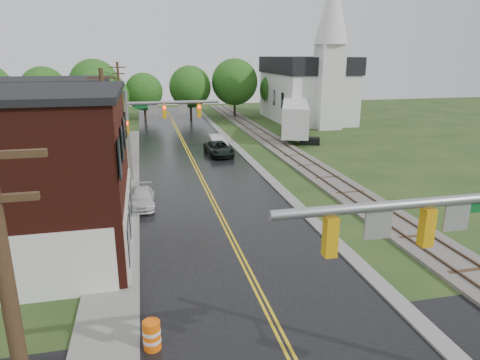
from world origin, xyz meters
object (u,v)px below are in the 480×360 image
object	(u,v)px
church	(309,82)
construction_barrel	(152,335)
utility_pole_b	(107,135)
sedan_silver	(217,142)
pickup_white	(142,198)
traffic_signal_near	(449,243)
tree_left_e	(103,98)
semi_trailer	(295,117)
tree_left_c	(47,108)
traffic_signal_far	(155,119)
utility_pole_c	(120,101)
suv_dark	(219,149)
utility_pole_a	(19,358)

from	to	relation	value
church	construction_barrel	size ratio (longest dim) A/B	18.42
utility_pole_b	sedan_silver	distance (m)	19.16
utility_pole_b	pickup_white	xyz separation A→B (m)	(2.00, -1.17, -4.14)
traffic_signal_near	utility_pole_b	world-z (taller)	utility_pole_b
church	tree_left_e	world-z (taller)	church
traffic_signal_near	semi_trailer	world-z (taller)	traffic_signal_near
construction_barrel	tree_left_c	bearing A→B (deg)	105.27
traffic_signal_far	utility_pole_c	bearing A→B (deg)	101.09
suv_dark	church	bearing A→B (deg)	44.38
traffic_signal_near	semi_trailer	bearing A→B (deg)	75.67
utility_pole_a	suv_dark	world-z (taller)	utility_pole_a
suv_dark	utility_pole_b	bearing A→B (deg)	-132.23
traffic_signal_near	sedan_silver	size ratio (longest dim) A/B	1.66
suv_dark	tree_left_e	bearing A→B (deg)	131.12
utility_pole_c	tree_left_c	xyz separation A→B (m)	(-7.05, -4.10, -0.21)
pickup_white	utility_pole_c	bearing A→B (deg)	95.51
utility_pole_a	construction_barrel	world-z (taller)	utility_pole_a
semi_trailer	construction_barrel	distance (m)	40.94
suv_dark	sedan_silver	size ratio (longest dim) A/B	1.12
utility_pole_a	pickup_white	xyz separation A→B (m)	(2.00, 20.83, -4.14)
utility_pole_a	semi_trailer	size ratio (longest dim) A/B	0.66
church	traffic_signal_near	distance (m)	54.32
tree_left_e	utility_pole_c	bearing A→B (deg)	-42.84
utility_pole_b	pickup_white	size ratio (longest dim) A/B	2.24
utility_pole_b	semi_trailer	xyz separation A→B (m)	(20.60, 20.45, -2.27)
sedan_silver	construction_barrel	distance (m)	32.87
tree_left_e	sedan_silver	bearing A→B (deg)	-33.74
pickup_white	construction_barrel	distance (m)	14.93
utility_pole_a	traffic_signal_far	bearing A→B (deg)	82.97
utility_pole_c	tree_left_c	size ratio (longest dim) A/B	1.18
semi_trailer	traffic_signal_near	bearing A→B (deg)	-104.33
traffic_signal_far	traffic_signal_near	bearing A→B (deg)	-74.48
utility_pole_b	sedan_silver	xyz separation A→B (m)	(10.03, 15.83, -3.99)
utility_pole_b	construction_barrel	bearing A→B (deg)	-82.10
traffic_signal_near	pickup_white	xyz separation A→B (m)	(-8.27, 18.83, -4.38)
semi_trailer	construction_barrel	bearing A→B (deg)	-116.69
tree_left_c	sedan_silver	size ratio (longest dim) A/B	1.73
utility_pole_b	tree_left_e	distance (m)	23.99
church	utility_pole_c	size ratio (longest dim) A/B	2.22
traffic_signal_far	utility_pole_b	xyz separation A→B (m)	(-3.33, -5.00, -0.25)
tree_left_c	pickup_white	xyz separation A→B (m)	(9.05, -19.06, -3.93)
church	utility_pole_a	xyz separation A→B (m)	(-26.80, -53.74, -1.11)
utility_pole_a	semi_trailer	distance (m)	47.24
utility_pole_c	construction_barrel	distance (m)	38.39
utility_pole_c	utility_pole_b	bearing A→B (deg)	-90.00
utility_pole_b	tree_left_c	bearing A→B (deg)	111.49
utility_pole_b	construction_barrel	distance (m)	16.78
traffic_signal_near	utility_pole_b	distance (m)	22.49
church	utility_pole_b	size ratio (longest dim) A/B	2.22
utility_pole_c	suv_dark	world-z (taller)	utility_pole_c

